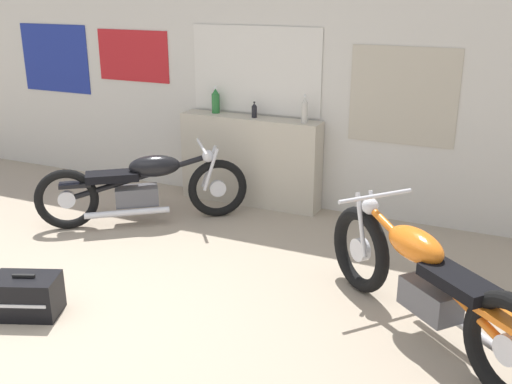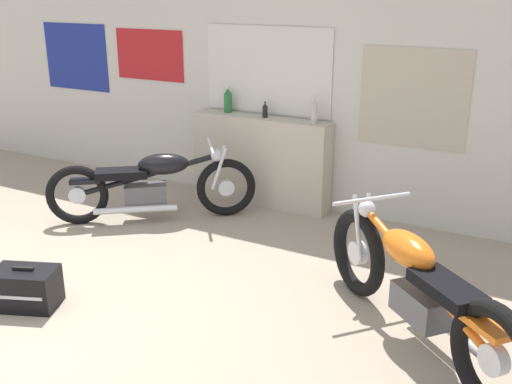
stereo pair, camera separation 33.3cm
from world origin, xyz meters
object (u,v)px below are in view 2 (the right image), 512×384
object	(u,v)px
bottle_center	(314,111)
hard_case_black	(26,288)
motorcycle_black	(152,184)
motorcycle_orange	(416,288)
bottle_leftmost	(228,101)
bottle_left_center	(265,111)

from	to	relation	value
bottle_center	hard_case_black	size ratio (longest dim) A/B	0.53
hard_case_black	motorcycle_black	bearing A→B (deg)	97.92
motorcycle_black	hard_case_black	size ratio (longest dim) A/B	3.16
motorcycle_orange	bottle_leftmost	bearing A→B (deg)	143.19
bottle_leftmost	hard_case_black	size ratio (longest dim) A/B	0.53
bottle_center	hard_case_black	world-z (taller)	bottle_center
motorcycle_black	motorcycle_orange	distance (m)	3.13
bottle_center	motorcycle_black	bearing A→B (deg)	-144.30
bottle_center	motorcycle_black	distance (m)	1.83
bottle_leftmost	bottle_center	size ratio (longest dim) A/B	1.01
bottle_leftmost	motorcycle_black	distance (m)	1.30
bottle_center	hard_case_black	bearing A→B (deg)	-110.88
bottle_center	motorcycle_black	size ratio (longest dim) A/B	0.17
bottle_leftmost	motorcycle_black	world-z (taller)	bottle_leftmost
bottle_center	motorcycle_orange	bearing A→B (deg)	-50.35
motorcycle_black	bottle_leftmost	bearing A→B (deg)	74.52
bottle_center	motorcycle_black	xyz separation A→B (m)	(-1.36, -0.98, -0.72)
bottle_center	motorcycle_orange	distance (m)	2.62
hard_case_black	bottle_leftmost	bearing A→B (deg)	89.52
bottle_leftmost	hard_case_black	xyz separation A→B (m)	(-0.02, -2.94, -0.96)
motorcycle_orange	hard_case_black	distance (m)	2.88
bottle_left_center	bottle_center	xyz separation A→B (m)	(0.58, -0.02, 0.05)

